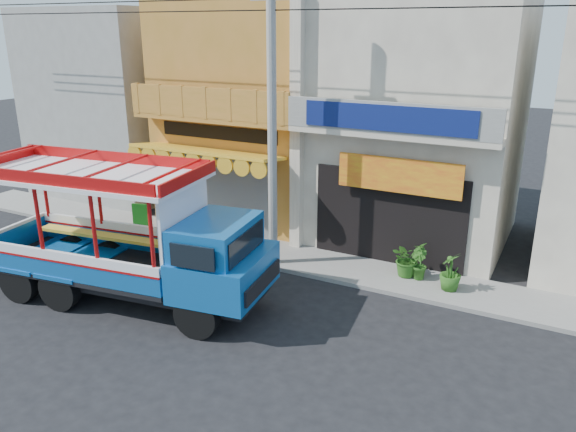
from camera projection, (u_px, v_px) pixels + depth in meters
The scene contains 12 objects.
ground at pixel (244, 321), 13.83m from camera, with size 90.00×90.00×0.00m, color black.
sidewalk at pixel (313, 262), 17.17m from camera, with size 30.00×2.00×0.12m, color slate.
shophouse_left at pixel (263, 105), 20.96m from camera, with size 6.00×7.50×8.24m.
shophouse_right at pixel (422, 116), 18.33m from camera, with size 6.00×6.75×8.24m.
party_pilaster at pixel (297, 127), 17.06m from camera, with size 0.35×0.30×8.00m, color #B0A390.
filler_building_left at pixel (123, 102), 24.17m from camera, with size 6.00×6.00×7.60m, color gray.
utility_pole at pixel (277, 98), 15.37m from camera, with size 28.00×0.26×9.00m.
songthaew_truck at pixel (141, 240), 14.17m from camera, with size 8.15×3.55×3.68m.
green_sign at pixel (141, 219), 19.64m from camera, with size 0.60×0.39×0.93m.
potted_plant_a at pixel (408, 258), 15.93m from camera, with size 0.94×0.81×1.04m, color #285919.
potted_plant_b at pixel (419, 264), 15.76m from camera, with size 0.49×0.40×0.90m, color #285919.
potted_plant_c at pixel (451, 272), 15.06m from camera, with size 0.59×0.59×1.05m, color #285919.
Camera 1 is at (6.66, -10.37, 6.88)m, focal length 35.00 mm.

